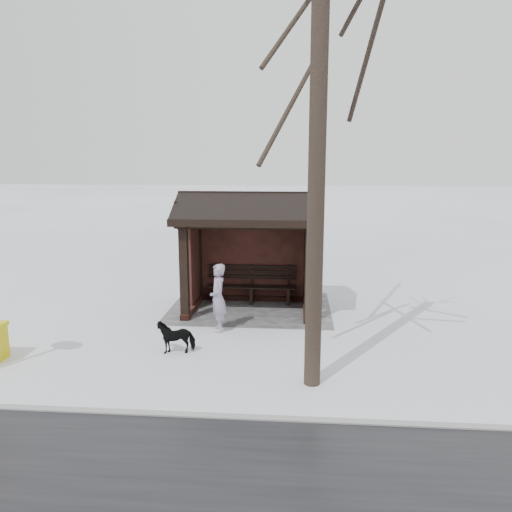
{
  "coord_description": "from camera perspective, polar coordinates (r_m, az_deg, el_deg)",
  "views": [
    {
      "loc": [
        -1.18,
        12.44,
        3.91
      ],
      "look_at": [
        -0.23,
        0.8,
        1.61
      ],
      "focal_mm": 35.0,
      "sensor_mm": 36.0,
      "label": 1
    }
  ],
  "objects": [
    {
      "name": "trampled_patch",
      "position": [
        13.29,
        -0.65,
        -5.92
      ],
      "size": [
        4.2,
        3.2,
        0.02
      ],
      "primitive_type": "cube",
      "color": "gray",
      "rests_on": "ground"
    },
    {
      "name": "ground",
      "position": [
        13.1,
        -0.73,
        -6.21
      ],
      "size": [
        120.0,
        120.0,
        0.0
      ],
      "primitive_type": "plane",
      "color": "white",
      "rests_on": "ground"
    },
    {
      "name": "dog",
      "position": [
        10.45,
        -9.11,
        -9.04
      ],
      "size": [
        0.83,
        0.51,
        0.65
      ],
      "primitive_type": "imported",
      "rotation": [
        0.0,
        0.0,
        1.78
      ],
      "color": "black",
      "rests_on": "ground"
    },
    {
      "name": "tree_near",
      "position": [
        8.55,
        7.39,
        26.3
      ],
      "size": [
        3.42,
        3.42,
        9.03
      ],
      "color": "black",
      "rests_on": "ground"
    },
    {
      "name": "pedestrian",
      "position": [
        11.4,
        -4.36,
        -4.79
      ],
      "size": [
        0.55,
        0.67,
        1.57
      ],
      "primitive_type": "imported",
      "rotation": [
        0.0,
        0.0,
        1.92
      ],
      "color": "#978BA3",
      "rests_on": "ground"
    },
    {
      "name": "kerb",
      "position": [
        8.05,
        -4.6,
        -17.85
      ],
      "size": [
        120.0,
        0.15,
        0.06
      ],
      "primitive_type": "cube",
      "color": "gray",
      "rests_on": "ground"
    },
    {
      "name": "bus_shelter",
      "position": [
        12.78,
        -0.69,
        3.31
      ],
      "size": [
        3.6,
        2.4,
        3.09
      ],
      "color": "#381914",
      "rests_on": "ground"
    }
  ]
}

